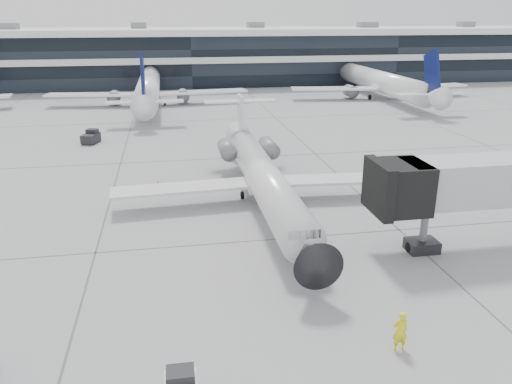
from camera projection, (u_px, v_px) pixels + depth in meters
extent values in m
plane|color=gray|center=(255.00, 241.00, 32.40)|extent=(220.00, 220.00, 0.00)
cube|color=black|center=(189.00, 59.00, 106.79)|extent=(170.00, 22.00, 10.00)
cylinder|color=silver|center=(265.00, 179.00, 37.52)|extent=(2.61, 22.86, 2.57)
cone|color=black|center=(311.00, 255.00, 25.68)|extent=(2.58, 2.67, 2.57)
cone|color=silver|center=(240.00, 136.00, 49.44)|extent=(2.45, 3.05, 2.44)
cube|color=silver|center=(182.00, 188.00, 37.62)|extent=(10.62, 3.18, 0.21)
cube|color=silver|center=(339.00, 179.00, 39.64)|extent=(10.63, 3.22, 0.21)
cylinder|color=slate|center=(227.00, 149.00, 44.33)|extent=(1.43, 3.24, 1.43)
cylinder|color=slate|center=(269.00, 147.00, 44.95)|extent=(1.43, 3.24, 1.43)
cube|color=silver|center=(241.00, 118.00, 48.24)|extent=(0.27, 2.48, 4.29)
cube|color=silver|center=(240.00, 101.00, 48.09)|extent=(6.86, 1.53, 0.15)
cylinder|color=black|center=(293.00, 256.00, 29.77)|extent=(0.17, 0.53, 0.53)
cylinder|color=black|center=(242.00, 195.00, 39.69)|extent=(0.23, 0.61, 0.61)
cylinder|color=black|center=(277.00, 193.00, 40.15)|extent=(0.23, 0.61, 0.61)
cube|color=black|center=(402.00, 187.00, 29.29)|extent=(2.69, 3.31, 2.89)
cylinder|color=slate|center=(424.00, 230.00, 30.54)|extent=(0.45, 0.45, 2.89)
cube|color=black|center=(422.00, 246.00, 30.90)|extent=(1.86, 1.45, 0.72)
imported|color=yellow|center=(400.00, 331.00, 21.56)|extent=(0.70, 0.46, 1.91)
cube|color=black|center=(180.00, 376.00, 18.67)|extent=(1.07, 0.88, 0.48)
cone|color=orange|center=(158.00, 184.00, 42.45)|extent=(0.39, 0.39, 0.60)
cube|color=orange|center=(158.00, 187.00, 42.54)|extent=(0.50, 0.50, 0.03)
cube|color=black|center=(91.00, 138.00, 56.87)|extent=(2.07, 2.70, 0.98)
cube|color=black|center=(92.00, 131.00, 57.16)|extent=(1.43, 1.29, 0.54)
cylinder|color=black|center=(90.00, 139.00, 57.88)|extent=(0.33, 0.51, 0.48)
cylinder|color=black|center=(99.00, 139.00, 57.73)|extent=(0.33, 0.51, 0.48)
cylinder|color=black|center=(83.00, 143.00, 56.26)|extent=(0.33, 0.51, 0.48)
cylinder|color=black|center=(93.00, 143.00, 56.11)|extent=(0.33, 0.51, 0.48)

